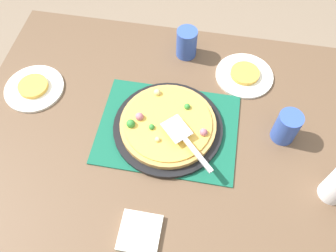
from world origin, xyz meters
TOP-DOWN VIEW (x-y plane):
  - ground_plane at (0.00, 0.00)m, footprint 8.00×8.00m
  - dining_table at (0.00, 0.00)m, footprint 1.40×1.00m
  - placemat at (0.00, 0.00)m, footprint 0.48×0.36m
  - pizza_pan at (0.00, 0.00)m, footprint 0.38×0.38m
  - pizza at (-0.00, 0.00)m, footprint 0.33×0.33m
  - plate_near_left at (-0.53, 0.08)m, footprint 0.22×0.22m
  - plate_far_right at (0.25, 0.28)m, footprint 0.22×0.22m
  - served_slice_left at (-0.53, 0.08)m, footprint 0.11×0.11m
  - served_slice_right at (0.25, 0.28)m, footprint 0.11×0.11m
  - cup_near at (0.39, 0.04)m, footprint 0.08×0.08m
  - cup_far at (0.01, 0.36)m, footprint 0.08×0.08m
  - pizza_server at (0.07, -0.07)m, footprint 0.19×0.19m
  - napkin_stack at (-0.02, -0.37)m, footprint 0.12×0.12m

SIDE VIEW (x-z plane):
  - ground_plane at x=0.00m, z-range 0.00..0.00m
  - dining_table at x=0.00m, z-range 0.27..1.02m
  - placemat at x=0.00m, z-range 0.75..0.76m
  - plate_near_left at x=-0.53m, z-range 0.75..0.76m
  - plate_far_right at x=0.25m, z-range 0.75..0.76m
  - napkin_stack at x=-0.02m, z-range 0.75..0.77m
  - pizza_pan at x=0.00m, z-range 0.76..0.77m
  - served_slice_left at x=-0.53m, z-range 0.76..0.78m
  - served_slice_right at x=0.25m, z-range 0.76..0.78m
  - pizza at x=0.00m, z-range 0.76..0.81m
  - cup_near at x=0.39m, z-range 0.75..0.87m
  - cup_far at x=0.01m, z-range 0.75..0.87m
  - pizza_server at x=0.07m, z-range 0.82..0.82m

